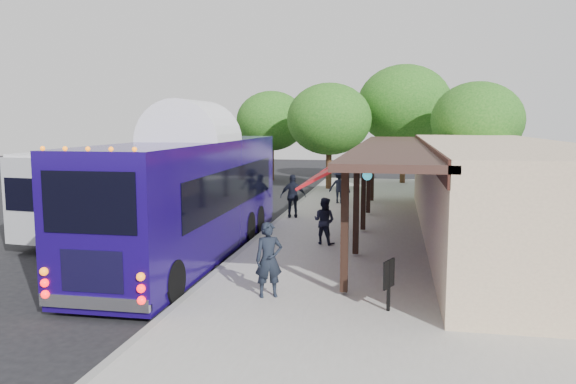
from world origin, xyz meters
The scene contains 15 objects.
ground centered at (0.00, 0.00, 0.00)m, with size 90.00×90.00×0.00m, color black.
sidewalk centered at (5.00, 4.00, 0.07)m, with size 10.00×40.00×0.15m, color #9E9B93.
curb centered at (0.05, 4.00, 0.07)m, with size 0.20×40.00×0.16m, color gray.
station_shelter centered at (8.38, 4.00, 1.85)m, with size 8.15×20.00×3.60m.
coach_bus centered at (-1.45, -0.34, 2.14)m, with size 2.70×12.51×3.98m.
city_bus centered at (-5.54, 4.54, 1.82)m, with size 3.93×12.43×3.28m.
ped_a centered at (2.02, -4.50, 1.06)m, with size 0.66×0.43×1.81m, color black.
ped_b centered at (2.60, 1.53, 0.95)m, with size 0.78×0.61×1.61m, color black.
ped_c centered at (0.60, 6.53, 1.09)m, with size 1.11×0.46×1.89m, color black.
ped_d centered at (2.15, 11.28, 1.01)m, with size 1.11×0.64×1.71m, color black.
sign_board centered at (4.85, -5.00, 0.94)m, with size 0.25×0.50×1.16m.
tree_left centered at (0.87, 17.40, 4.45)m, with size 5.21×5.21×6.67m.
tree_mid centered at (5.44, 21.65, 5.41)m, with size 6.33×6.33×8.10m.
tree_right centered at (9.40, 15.91, 4.36)m, with size 5.11×5.11×6.55m.
tree_far centered at (-3.97, 22.76, 4.33)m, with size 5.08×5.08×6.50m.
Camera 1 is at (4.94, -17.26, 4.35)m, focal length 35.00 mm.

